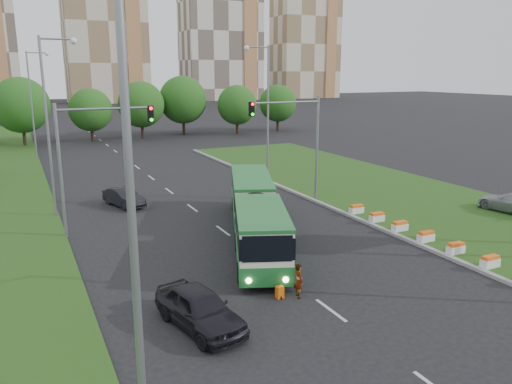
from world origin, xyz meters
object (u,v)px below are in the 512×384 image
pedestrian (299,281)px  traffic_mast_median (299,133)px  traffic_mast_left (88,148)px  car_left_near (200,308)px  car_left_far (124,197)px  shopping_trolley (280,292)px  articulated_bus (251,212)px

pedestrian → traffic_mast_median: bearing=-24.5°
traffic_mast_left → car_left_near: traffic_mast_left is taller
car_left_far → pedestrian: size_ratio=2.61×
shopping_trolley → articulated_bus: bearing=70.9°
car_left_near → articulated_bus: bearing=42.1°
traffic_mast_left → pedestrian: traffic_mast_left is taller
car_left_near → traffic_mast_median: bearing=36.3°
articulated_bus → pedestrian: articulated_bus is taller
car_left_near → traffic_mast_left: bearing=85.8°
traffic_mast_median → car_left_far: size_ratio=1.96×
car_left_near → shopping_trolley: 4.18m
articulated_bus → car_left_near: articulated_bus is taller
traffic_mast_left → shopping_trolley: bearing=-65.2°
car_left_far → articulated_bus: bearing=-82.1°
traffic_mast_median → shopping_trolley: (-9.15, -14.02, -5.08)m
articulated_bus → car_left_far: (-5.34, 10.77, -0.94)m
car_left_near → pedestrian: (4.83, 0.64, -0.01)m
pedestrian → car_left_far: bearing=17.1°
traffic_mast_left → car_left_far: bearing=62.3°
traffic_mast_left → car_left_near: 14.80m
articulated_bus → car_left_far: 12.06m
car_left_near → pedestrian: size_ratio=2.97×
traffic_mast_left → shopping_trolley: 15.21m
articulated_bus → shopping_trolley: 8.41m
traffic_mast_left → car_left_near: size_ratio=1.72×
traffic_mast_left → traffic_mast_median: bearing=3.8°
traffic_mast_left → car_left_far: size_ratio=1.96×
traffic_mast_median → pedestrian: bearing=-120.3°
traffic_mast_median → car_left_far: (-12.16, 4.72, -4.68)m
articulated_bus → pedestrian: 8.44m
traffic_mast_left → car_left_far: traffic_mast_left is taller
pedestrian → shopping_trolley: bearing=76.0°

